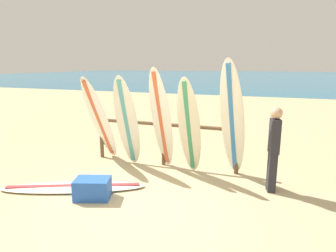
# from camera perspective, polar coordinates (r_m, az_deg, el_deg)

# --- Properties ---
(ground_plane) EXTENTS (120.00, 120.00, 0.00)m
(ground_plane) POSITION_cam_1_polar(r_m,az_deg,el_deg) (4.94, -6.17, -15.82)
(ground_plane) COLOR tan
(ocean_water) EXTENTS (120.00, 80.00, 0.01)m
(ocean_water) POSITION_cam_1_polar(r_m,az_deg,el_deg) (61.97, 18.53, 9.35)
(ocean_water) COLOR #196B93
(ocean_water) RESTS_ON ground
(surfboard_rack) EXTENTS (3.44, 0.09, 1.11)m
(surfboard_rack) POSITION_cam_1_polar(r_m,az_deg,el_deg) (6.62, -0.89, -1.59)
(surfboard_rack) COLOR brown
(surfboard_rack) RESTS_ON ground
(surfboard_leaning_far_left) EXTENTS (0.66, 1.06, 2.08)m
(surfboard_leaning_far_left) POSITION_cam_1_polar(r_m,az_deg,el_deg) (7.00, -13.37, 1.33)
(surfboard_leaning_far_left) COLOR white
(surfboard_leaning_far_left) RESTS_ON ground
(surfboard_leaning_left) EXTENTS (0.55, 0.68, 2.10)m
(surfboard_leaning_left) POSITION_cam_1_polar(r_m,az_deg,el_deg) (6.48, -8.10, 0.79)
(surfboard_leaning_left) COLOR silver
(surfboard_leaning_left) RESTS_ON ground
(surfboard_leaning_center_left) EXTENTS (0.58, 0.75, 2.27)m
(surfboard_leaning_center_left) POSITION_cam_1_polar(r_m,az_deg,el_deg) (6.28, -1.32, 1.33)
(surfboard_leaning_center_left) COLOR white
(surfboard_leaning_center_left) RESTS_ON ground
(surfboard_leaning_center) EXTENTS (0.54, 0.73, 2.09)m
(surfboard_leaning_center) POSITION_cam_1_polar(r_m,az_deg,el_deg) (5.94, 4.21, -0.20)
(surfboard_leaning_center) COLOR beige
(surfboard_leaning_center) RESTS_ON ground
(surfboard_leaning_center_right) EXTENTS (0.63, 0.94, 2.44)m
(surfboard_leaning_center_right) POSITION_cam_1_polar(r_m,az_deg,el_deg) (5.84, 12.58, 1.07)
(surfboard_leaning_center_right) COLOR white
(surfboard_leaning_center_right) RESTS_ON ground
(surfboard_lying_on_sand) EXTENTS (2.69, 1.57, 0.08)m
(surfboard_lying_on_sand) POSITION_cam_1_polar(r_m,az_deg,el_deg) (5.85, -18.18, -11.39)
(surfboard_lying_on_sand) COLOR silver
(surfboard_lying_on_sand) RESTS_ON ground
(beachgoer_standing) EXTENTS (0.21, 0.28, 1.57)m
(beachgoer_standing) POSITION_cam_1_polar(r_m,az_deg,el_deg) (5.54, 20.16, -3.74)
(beachgoer_standing) COLOR #26262D
(beachgoer_standing) RESTS_ON ground
(cooler_box) EXTENTS (0.70, 0.57, 0.36)m
(cooler_box) POSITION_cam_1_polar(r_m,az_deg,el_deg) (5.33, -14.67, -11.86)
(cooler_box) COLOR blue
(cooler_box) RESTS_ON ground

